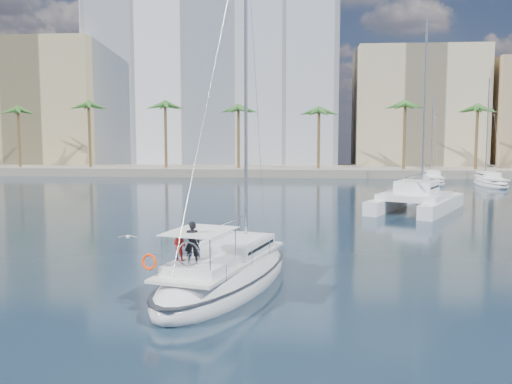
{
  "coord_description": "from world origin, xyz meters",
  "views": [
    {
      "loc": [
        3.79,
        -26.98,
        6.66
      ],
      "look_at": [
        1.32,
        1.5,
        3.6
      ],
      "focal_mm": 40.0,
      "sensor_mm": 36.0,
      "label": 1
    }
  ],
  "objects": [
    {
      "name": "ground",
      "position": [
        0.0,
        0.0,
        0.0
      ],
      "size": [
        160.0,
        160.0,
        0.0
      ],
      "primitive_type": "plane",
      "color": "black",
      "rests_on": "ground"
    },
    {
      "name": "quay",
      "position": [
        0.0,
        61.0,
        0.6
      ],
      "size": [
        120.0,
        14.0,
        1.2
      ],
      "primitive_type": "cube",
      "color": "gray",
      "rests_on": "ground"
    },
    {
      "name": "building_modern",
      "position": [
        -12.0,
        73.0,
        14.0
      ],
      "size": [
        42.0,
        16.0,
        28.0
      ],
      "primitive_type": "cube",
      "color": "white",
      "rests_on": "ground"
    },
    {
      "name": "building_tan_left",
      "position": [
        -42.0,
        69.0,
        11.0
      ],
      "size": [
        22.0,
        14.0,
        22.0
      ],
      "primitive_type": "cube",
      "color": "tan",
      "rests_on": "ground"
    },
    {
      "name": "building_beige",
      "position": [
        22.0,
        70.0,
        10.0
      ],
      "size": [
        20.0,
        14.0,
        20.0
      ],
      "primitive_type": "cube",
      "color": "#C1B08A",
      "rests_on": "ground"
    },
    {
      "name": "palm_left",
      "position": [
        -34.0,
        57.0,
        10.28
      ],
      "size": [
        3.6,
        3.6,
        12.3
      ],
      "color": "brown",
      "rests_on": "ground"
    },
    {
      "name": "palm_centre",
      "position": [
        0.0,
        57.0,
        10.28
      ],
      "size": [
        3.6,
        3.6,
        12.3
      ],
      "color": "brown",
      "rests_on": "ground"
    },
    {
      "name": "main_sloop",
      "position": [
        0.45,
        -3.34,
        0.53
      ],
      "size": [
        6.53,
        12.05,
        17.07
      ],
      "rotation": [
        0.0,
        0.0,
        -0.26
      ],
      "color": "silver",
      "rests_on": "ground"
    },
    {
      "name": "catamaran",
      "position": [
        13.09,
        21.48,
        1.12
      ],
      "size": [
        9.73,
        12.22,
        16.07
      ],
      "rotation": [
        0.0,
        0.0,
        -0.46
      ],
      "color": "silver",
      "rests_on": "ground"
    },
    {
      "name": "seagull",
      "position": [
        -5.85,
        3.06,
        0.9
      ],
      "size": [
        1.08,
        0.46,
        0.2
      ],
      "color": "silver",
      "rests_on": "ground"
    },
    {
      "name": "moored_yacht_a",
      "position": [
        20.0,
        47.0,
        0.0
      ],
      "size": [
        3.37,
        9.52,
        11.9
      ],
      "primitive_type": null,
      "rotation": [
        0.0,
        0.0,
        -0.07
      ],
      "color": "silver",
      "rests_on": "ground"
    },
    {
      "name": "moored_yacht_b",
      "position": [
        26.5,
        45.0,
        0.0
      ],
      "size": [
        3.32,
        10.83,
        13.72
      ],
      "primitive_type": null,
      "rotation": [
        0.0,
        0.0,
        -0.02
      ],
      "color": "silver",
      "rests_on": "ground"
    }
  ]
}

